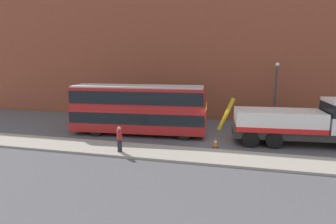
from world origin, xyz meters
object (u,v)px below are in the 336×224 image
(double_decker_bus, at_px, (138,108))
(street_lamp, at_px, (276,89))
(pedestrian_onlooker, at_px, (119,140))
(traffic_cone_near_bus, at_px, (215,142))
(recovery_tow_truck, at_px, (304,121))

(double_decker_bus, distance_m, street_lamp, 12.48)
(double_decker_bus, height_order, street_lamp, street_lamp)
(pedestrian_onlooker, distance_m, traffic_cone_near_bus, 6.77)
(recovery_tow_truck, height_order, traffic_cone_near_bus, recovery_tow_truck)
(pedestrian_onlooker, bearing_deg, double_decker_bus, 56.19)
(recovery_tow_truck, relative_size, double_decker_bus, 0.91)
(recovery_tow_truck, distance_m, pedestrian_onlooker, 13.13)
(pedestrian_onlooker, distance_m, street_lamp, 15.11)
(double_decker_bus, xyz_separation_m, pedestrian_onlooker, (0.39, -4.87, -1.25))
(traffic_cone_near_bus, bearing_deg, street_lamp, 57.27)
(street_lamp, bearing_deg, recovery_tow_truck, -75.63)
(recovery_tow_truck, bearing_deg, street_lamp, 99.70)
(traffic_cone_near_bus, distance_m, street_lamp, 9.27)
(traffic_cone_near_bus, bearing_deg, pedestrian_onlooker, -154.12)
(double_decker_bus, xyz_separation_m, traffic_cone_near_bus, (6.46, -1.93, -1.89))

